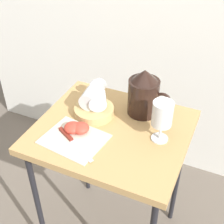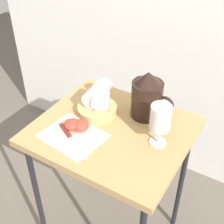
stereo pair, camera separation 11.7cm
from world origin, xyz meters
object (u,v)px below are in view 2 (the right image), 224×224
(wine_glass_upright, at_px, (160,120))
(wine_glass_tipped_near, at_px, (95,96))
(apple_half_right, at_px, (81,126))
(basket_tray, at_px, (97,110))
(wine_glass_tipped_far, at_px, (101,98))
(pitcher, at_px, (147,98))
(table, at_px, (112,141))
(apple_half_left, at_px, (73,124))
(knife, at_px, (69,135))

(wine_glass_upright, distance_m, wine_glass_tipped_near, 0.32)
(apple_half_right, bearing_deg, wine_glass_tipped_near, 99.71)
(basket_tray, xyz_separation_m, wine_glass_tipped_far, (0.01, 0.02, 0.05))
(pitcher, bearing_deg, wine_glass_tipped_near, -157.71)
(wine_glass_upright, bearing_deg, wine_glass_tipped_near, 170.66)
(wine_glass_upright, height_order, apple_half_right, wine_glass_upright)
(wine_glass_tipped_far, bearing_deg, table, -35.98)
(wine_glass_upright, height_order, apple_half_left, wine_glass_upright)
(pitcher, relative_size, wine_glass_tipped_near, 1.27)
(apple_half_right, bearing_deg, basket_tray, 92.20)
(basket_tray, distance_m, wine_glass_upright, 0.31)
(pitcher, height_order, apple_half_right, pitcher)
(knife, bearing_deg, apple_half_right, 77.21)
(basket_tray, relative_size, apple_half_left, 2.48)
(table, distance_m, basket_tray, 0.14)
(table, height_order, knife, knife)
(table, distance_m, wine_glass_tipped_near, 0.20)
(wine_glass_tipped_near, bearing_deg, wine_glass_tipped_far, 3.18)
(wine_glass_tipped_far, bearing_deg, knife, -94.64)
(table, xyz_separation_m, pitcher, (0.07, 0.15, 0.15))
(apple_half_left, xyz_separation_m, knife, (0.02, -0.05, -0.01))
(basket_tray, xyz_separation_m, apple_half_left, (-0.02, -0.13, 0.00))
(basket_tray, xyz_separation_m, knife, (-0.01, -0.18, -0.01))
(wine_glass_upright, height_order, wine_glass_tipped_near, wine_glass_upright)
(wine_glass_tipped_near, relative_size, apple_half_right, 2.40)
(table, xyz_separation_m, wine_glass_tipped_far, (-0.10, 0.07, 0.14))
(wine_glass_upright, relative_size, apple_half_left, 2.52)
(basket_tray, bearing_deg, knife, -92.67)
(basket_tray, bearing_deg, apple_half_right, -87.80)
(table, height_order, wine_glass_tipped_near, wine_glass_tipped_near)
(table, distance_m, wine_glass_upright, 0.26)
(apple_half_left, bearing_deg, apple_half_right, 19.29)
(wine_glass_tipped_near, xyz_separation_m, wine_glass_tipped_far, (0.03, 0.00, -0.00))
(table, distance_m, knife, 0.19)
(wine_glass_tipped_far, relative_size, knife, 0.81)
(basket_tray, relative_size, wine_glass_tipped_near, 1.03)
(table, xyz_separation_m, wine_glass_tipped_near, (-0.12, 0.07, 0.14))
(apple_half_right, distance_m, knife, 0.06)
(wine_glass_tipped_near, height_order, apple_half_left, wine_glass_tipped_near)
(wine_glass_tipped_near, distance_m, knife, 0.21)
(wine_glass_tipped_near, height_order, knife, wine_glass_tipped_near)
(wine_glass_upright, relative_size, wine_glass_tipped_far, 1.04)
(apple_half_right, bearing_deg, wine_glass_tipped_far, 88.79)
(basket_tray, xyz_separation_m, wine_glass_tipped_near, (-0.02, 0.02, 0.05))
(pitcher, relative_size, wine_glass_tipped_far, 1.25)
(apple_half_left, bearing_deg, pitcher, 48.68)
(basket_tray, height_order, wine_glass_tipped_near, wine_glass_tipped_near)
(table, bearing_deg, pitcher, 63.72)
(wine_glass_upright, distance_m, apple_half_left, 0.34)
(wine_glass_upright, xyz_separation_m, wine_glass_tipped_far, (-0.28, 0.05, -0.04))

